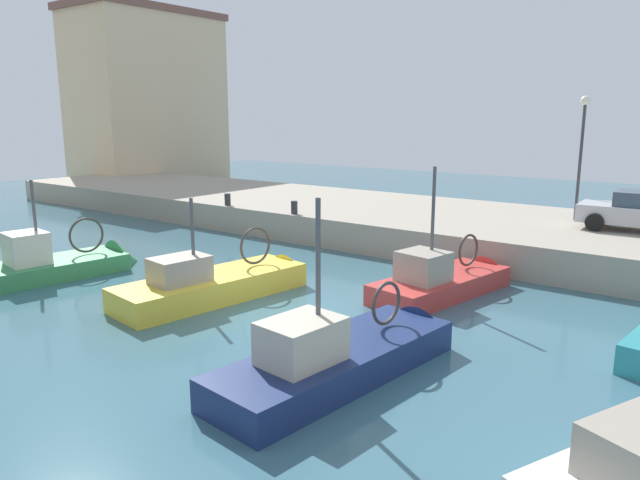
% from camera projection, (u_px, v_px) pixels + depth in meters
% --- Properties ---
extents(water_surface, '(80.00, 80.00, 0.00)m').
position_uv_depth(water_surface, '(293.00, 315.00, 16.06)').
color(water_surface, '#386070').
rests_on(water_surface, ground).
extents(quay_wall, '(9.00, 56.00, 1.20)m').
position_uv_depth(quay_wall, '(467.00, 229.00, 24.91)').
color(quay_wall, '#9E9384').
rests_on(quay_wall, ground).
extents(fishing_boat_green, '(5.74, 2.81, 4.20)m').
position_uv_depth(fishing_boat_green, '(64.00, 271.00, 20.05)').
color(fishing_boat_green, '#388951').
rests_on(fishing_boat_green, ground).
extents(fishing_boat_yellow, '(6.81, 2.81, 3.90)m').
position_uv_depth(fishing_boat_yellow, '(223.00, 293.00, 17.72)').
color(fishing_boat_yellow, gold).
rests_on(fishing_boat_yellow, ground).
extents(fishing_boat_navy, '(6.83, 2.60, 4.62)m').
position_uv_depth(fishing_boat_navy, '(348.00, 367.00, 12.44)').
color(fishing_boat_navy, navy).
rests_on(fishing_boat_navy, ground).
extents(fishing_boat_red, '(5.90, 2.74, 4.68)m').
position_uv_depth(fishing_boat_red, '(447.00, 288.00, 18.04)').
color(fishing_boat_red, '#BC3833').
rests_on(fishing_boat_red, ground).
extents(mooring_bollard_south, '(0.28, 0.28, 0.55)m').
position_uv_depth(mooring_bollard_south, '(294.00, 207.00, 25.03)').
color(mooring_bollard_south, '#2D2D33').
rests_on(mooring_bollard_south, quay_wall).
extents(mooring_bollard_mid, '(0.28, 0.28, 0.55)m').
position_uv_depth(mooring_bollard_mid, '(228.00, 199.00, 27.39)').
color(mooring_bollard_mid, '#2D2D33').
rests_on(mooring_bollard_mid, quay_wall).
extents(quay_streetlamp, '(0.36, 0.36, 4.83)m').
position_uv_depth(quay_streetlamp, '(582.00, 137.00, 23.00)').
color(quay_streetlamp, '#38383D').
rests_on(quay_streetlamp, quay_wall).
extents(waterfront_building_central, '(11.20, 6.38, 12.98)m').
position_uv_depth(waterfront_building_central, '(148.00, 99.00, 45.10)').
color(waterfront_building_central, beige).
rests_on(waterfront_building_central, ground).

